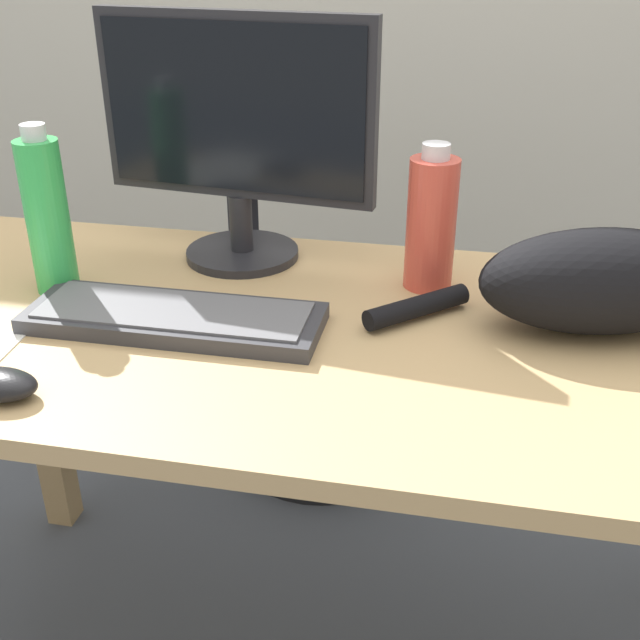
{
  "coord_description": "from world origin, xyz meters",
  "views": [
    {
      "loc": [
        0.19,
        -1.0,
        1.27
      ],
      "look_at": [
        0.01,
        -0.09,
        0.79
      ],
      "focal_mm": 43.6,
      "sensor_mm": 36.0,
      "label": 1
    }
  ],
  "objects_px": {
    "keyboard": "(174,317)",
    "cat": "(618,276)",
    "monitor": "(236,131)",
    "office_chair": "(302,326)",
    "water_bottle": "(431,222)",
    "spray_bottle": "(47,216)"
  },
  "relations": [
    {
      "from": "keyboard",
      "to": "water_bottle",
      "type": "distance_m",
      "value": 0.43
    },
    {
      "from": "office_chair",
      "to": "monitor",
      "type": "height_order",
      "value": "monitor"
    },
    {
      "from": "water_bottle",
      "to": "office_chair",
      "type": "bearing_deg",
      "value": 123.8
    },
    {
      "from": "water_bottle",
      "to": "cat",
      "type": "bearing_deg",
      "value": -18.56
    },
    {
      "from": "cat",
      "to": "spray_bottle",
      "type": "distance_m",
      "value": 0.87
    },
    {
      "from": "monitor",
      "to": "cat",
      "type": "bearing_deg",
      "value": -13.66
    },
    {
      "from": "keyboard",
      "to": "spray_bottle",
      "type": "xyz_separation_m",
      "value": [
        -0.23,
        0.08,
        0.11
      ]
    },
    {
      "from": "office_chair",
      "to": "water_bottle",
      "type": "height_order",
      "value": "water_bottle"
    },
    {
      "from": "keyboard",
      "to": "water_bottle",
      "type": "bearing_deg",
      "value": 31.58
    },
    {
      "from": "monitor",
      "to": "cat",
      "type": "xyz_separation_m",
      "value": [
        0.61,
        -0.15,
        -0.15
      ]
    },
    {
      "from": "keyboard",
      "to": "cat",
      "type": "bearing_deg",
      "value": 11.27
    },
    {
      "from": "monitor",
      "to": "cat",
      "type": "height_order",
      "value": "monitor"
    },
    {
      "from": "cat",
      "to": "spray_bottle",
      "type": "height_order",
      "value": "spray_bottle"
    },
    {
      "from": "monitor",
      "to": "spray_bottle",
      "type": "xyz_separation_m",
      "value": [
        -0.25,
        -0.19,
        -0.1
      ]
    },
    {
      "from": "keyboard",
      "to": "monitor",
      "type": "bearing_deg",
      "value": 85.26
    },
    {
      "from": "office_chair",
      "to": "spray_bottle",
      "type": "xyz_separation_m",
      "value": [
        -0.26,
        -0.62,
        0.49
      ]
    },
    {
      "from": "cat",
      "to": "water_bottle",
      "type": "relative_size",
      "value": 2.53
    },
    {
      "from": "monitor",
      "to": "office_chair",
      "type": "bearing_deg",
      "value": 88.83
    },
    {
      "from": "cat",
      "to": "spray_bottle",
      "type": "xyz_separation_m",
      "value": [
        -0.87,
        -0.04,
        0.05
      ]
    },
    {
      "from": "monitor",
      "to": "water_bottle",
      "type": "relative_size",
      "value": 2.03
    },
    {
      "from": "monitor",
      "to": "spray_bottle",
      "type": "relative_size",
      "value": 1.78
    },
    {
      "from": "keyboard",
      "to": "spray_bottle",
      "type": "height_order",
      "value": "spray_bottle"
    }
  ]
}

